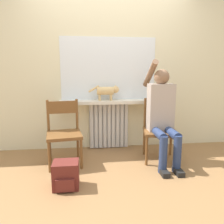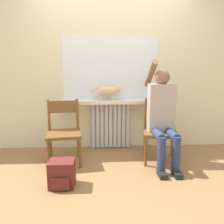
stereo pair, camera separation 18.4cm
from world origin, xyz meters
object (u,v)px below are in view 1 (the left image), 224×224
person (162,112)px  cat (107,91)px  backpack (66,175)px  chair_right (160,129)px  chair_left (64,132)px

person → cat: person is taller
cat → backpack: 1.49m
person → chair_right: bearing=86.3°
chair_left → cat: (0.63, 0.47, 0.50)m
chair_left → person: (1.32, -0.10, 0.25)m
chair_right → backpack: 1.44m
chair_right → cat: bearing=156.1°
person → cat: bearing=140.1°
chair_right → person: size_ratio=0.62×
chair_right → cat: size_ratio=1.81×
chair_left → cat: bearing=28.1°
chair_left → backpack: size_ratio=2.95×
chair_left → chair_right: size_ratio=1.00×
cat → chair_left: bearing=-143.4°
backpack → chair_right: bearing=27.8°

